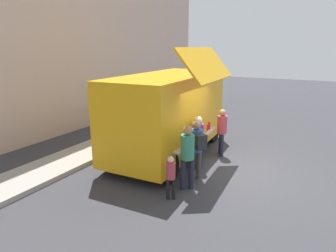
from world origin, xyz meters
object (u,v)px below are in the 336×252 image
object	(u,v)px
food_truck_main	(170,112)
trash_bin	(167,113)
customer_front_ordering	(197,138)
customer_rear_waiting	(187,152)
child_near_queue	(171,174)
customer_mid_with_backpack	(197,145)
customer_extra_browsing	(222,128)

from	to	relation	value
food_truck_main	trash_bin	distance (m)	4.77
food_truck_main	customer_front_ordering	distance (m)	1.68
customer_rear_waiting	child_near_queue	distance (m)	0.81
trash_bin	customer_rear_waiting	bearing A→B (deg)	-146.91
food_truck_main	customer_rear_waiting	xyz separation A→B (m)	(-2.15, -1.70, -0.50)
customer_front_ordering	customer_mid_with_backpack	xyz separation A→B (m)	(-0.72, -0.29, 0.06)
customer_front_ordering	child_near_queue	xyz separation A→B (m)	(-2.09, -0.17, -0.33)
customer_rear_waiting	customer_extra_browsing	distance (m)	2.91
food_truck_main	customer_rear_waiting	size ratio (longest dim) A/B	3.19
trash_bin	child_near_queue	size ratio (longest dim) A/B	0.89
customer_rear_waiting	customer_front_ordering	bearing A→B (deg)	-28.91
food_truck_main	trash_bin	bearing A→B (deg)	27.17
food_truck_main	customer_front_ordering	size ratio (longest dim) A/B	3.33
customer_mid_with_backpack	child_near_queue	distance (m)	1.43
customer_extra_browsing	customer_rear_waiting	bearing A→B (deg)	61.81
food_truck_main	customer_extra_browsing	world-z (taller)	food_truck_main
trash_bin	customer_mid_with_backpack	world-z (taller)	customer_mid_with_backpack
customer_mid_with_backpack	customer_extra_browsing	size ratio (longest dim) A/B	1.04
child_near_queue	customer_mid_with_backpack	bearing A→B (deg)	-33.91
trash_bin	customer_rear_waiting	xyz separation A→B (m)	(-6.17, -4.02, 0.56)
trash_bin	customer_rear_waiting	size ratio (longest dim) A/B	0.57
customer_rear_waiting	customer_extra_browsing	world-z (taller)	customer_rear_waiting
customer_front_ordering	customer_mid_with_backpack	distance (m)	0.77
customer_mid_with_backpack	trash_bin	bearing A→B (deg)	-15.95
customer_mid_with_backpack	customer_rear_waiting	xyz separation A→B (m)	(-0.68, -0.02, -0.00)
customer_rear_waiting	customer_extra_browsing	bearing A→B (deg)	-40.92
food_truck_main	customer_extra_browsing	distance (m)	1.93
customer_mid_with_backpack	customer_front_ordering	bearing A→B (deg)	-30.33
trash_bin	customer_extra_browsing	xyz separation A→B (m)	(-3.26, -4.01, 0.50)
customer_extra_browsing	customer_mid_with_backpack	bearing A→B (deg)	61.45
food_truck_main	child_near_queue	xyz separation A→B (m)	(-2.84, -1.57, -0.88)
trash_bin	child_near_queue	bearing A→B (deg)	-150.46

